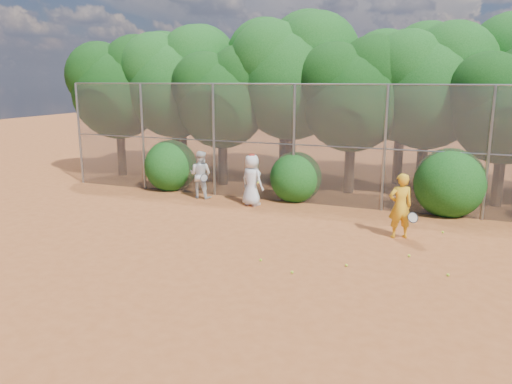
% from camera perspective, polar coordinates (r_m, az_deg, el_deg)
% --- Properties ---
extents(ground, '(80.00, 80.00, 0.00)m').
position_cam_1_polar(ground, '(11.59, 0.10, -8.30)').
color(ground, '#9F5023').
rests_on(ground, ground).
extents(fence_back, '(20.05, 0.09, 4.03)m').
position_cam_1_polar(fence_back, '(16.71, 7.24, 5.44)').
color(fence_back, gray).
rests_on(fence_back, ground).
extents(tree_0, '(4.38, 3.81, 6.00)m').
position_cam_1_polar(tree_0, '(22.51, -15.38, 11.78)').
color(tree_0, black).
rests_on(tree_0, ground).
extents(tree_1, '(4.64, 4.03, 6.35)m').
position_cam_1_polar(tree_1, '(21.55, -9.11, 12.66)').
color(tree_1, black).
rests_on(tree_1, ground).
extents(tree_2, '(3.99, 3.47, 5.47)m').
position_cam_1_polar(tree_2, '(19.77, -3.74, 11.10)').
color(tree_2, black).
rests_on(tree_2, ground).
extents(tree_3, '(4.89, 4.26, 6.70)m').
position_cam_1_polar(tree_3, '(19.80, 4.29, 13.45)').
color(tree_3, black).
rests_on(tree_3, ground).
extents(tree_4, '(4.19, 3.64, 5.73)m').
position_cam_1_polar(tree_4, '(18.62, 11.18, 11.32)').
color(tree_4, black).
rests_on(tree_4, ground).
extents(tree_5, '(4.51, 3.92, 6.17)m').
position_cam_1_polar(tree_5, '(19.13, 19.21, 11.77)').
color(tree_5, black).
rests_on(tree_5, ground).
extents(tree_6, '(3.86, 3.36, 5.29)m').
position_cam_1_polar(tree_6, '(18.19, 26.88, 9.25)').
color(tree_6, black).
rests_on(tree_6, ground).
extents(tree_9, '(4.83, 4.20, 6.62)m').
position_cam_1_polar(tree_9, '(24.04, -8.39, 13.10)').
color(tree_9, black).
rests_on(tree_9, ground).
extents(tree_10, '(5.15, 4.48, 7.06)m').
position_cam_1_polar(tree_10, '(22.20, 3.50, 13.99)').
color(tree_10, black).
rests_on(tree_10, ground).
extents(tree_11, '(4.64, 4.03, 6.35)m').
position_cam_1_polar(tree_11, '(20.79, 16.64, 12.29)').
color(tree_11, black).
rests_on(tree_11, ground).
extents(bush_0, '(2.00, 2.00, 2.00)m').
position_cam_1_polar(bush_0, '(19.41, -9.72, 3.24)').
color(bush_0, '#124813').
rests_on(bush_0, ground).
extents(bush_1, '(1.80, 1.80, 1.80)m').
position_cam_1_polar(bush_1, '(17.41, 4.57, 1.95)').
color(bush_1, '#124813').
rests_on(bush_1, ground).
extents(bush_2, '(2.20, 2.20, 2.20)m').
position_cam_1_polar(bush_2, '(16.66, 21.27, 1.31)').
color(bush_2, '#124813').
rests_on(bush_2, ground).
extents(player_yellow, '(0.90, 0.68, 1.76)m').
position_cam_1_polar(player_yellow, '(13.77, 16.17, -1.54)').
color(player_yellow, gold).
rests_on(player_yellow, ground).
extents(player_teen, '(0.98, 0.81, 1.76)m').
position_cam_1_polar(player_teen, '(16.64, -0.48, 1.38)').
color(player_teen, silver).
rests_on(player_teen, ground).
extents(player_white, '(0.87, 0.71, 1.69)m').
position_cam_1_polar(player_white, '(17.81, -6.36, 1.99)').
color(player_white, silver).
rests_on(player_white, ground).
extents(ball_0, '(0.07, 0.07, 0.07)m').
position_cam_1_polar(ball_0, '(11.64, 10.30, -8.24)').
color(ball_0, '#BBDF28').
rests_on(ball_0, ground).
extents(ball_1, '(0.07, 0.07, 0.07)m').
position_cam_1_polar(ball_1, '(12.59, 17.10, -6.97)').
color(ball_1, '#BBDF28').
rests_on(ball_1, ground).
extents(ball_2, '(0.07, 0.07, 0.07)m').
position_cam_1_polar(ball_2, '(11.10, 4.14, -9.13)').
color(ball_2, '#BBDF28').
rests_on(ball_2, ground).
extents(ball_3, '(0.07, 0.07, 0.07)m').
position_cam_1_polar(ball_3, '(11.69, 21.09, -8.84)').
color(ball_3, '#BBDF28').
rests_on(ball_3, ground).
extents(ball_4, '(0.07, 0.07, 0.07)m').
position_cam_1_polar(ball_4, '(11.78, 0.53, -7.77)').
color(ball_4, '#BBDF28').
rests_on(ball_4, ground).
extents(ball_5, '(0.07, 0.07, 0.07)m').
position_cam_1_polar(ball_5, '(14.76, 20.56, -4.31)').
color(ball_5, '#BBDF28').
rests_on(ball_5, ground).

